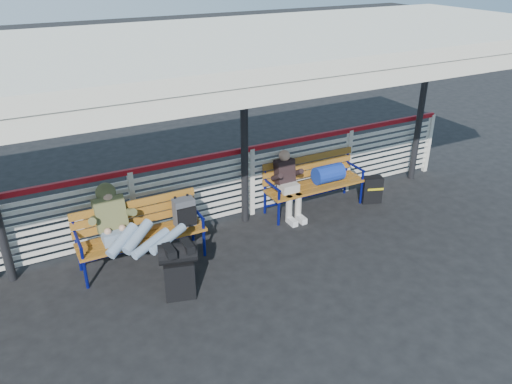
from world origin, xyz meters
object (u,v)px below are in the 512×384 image
luggage_stack (179,268)px  traveler_man (135,233)px  suitcase_side (372,190)px  bench_left (151,224)px  bench_right (319,176)px  companion_person (288,184)px

luggage_stack → traveler_man: (-0.35, 0.69, 0.26)m
suitcase_side → bench_left: bearing=-161.2°
bench_left → bench_right: same height
luggage_stack → bench_right: size_ratio=0.45×
bench_left → luggage_stack: bearing=-88.3°
companion_person → suitcase_side: bearing=-9.2°
bench_left → bench_right: size_ratio=1.00×
bench_left → suitcase_side: 4.03m
bench_left → traveler_man: size_ratio=1.10×
traveler_man → companion_person: size_ratio=1.43×
luggage_stack → traveler_man: traveler_man is taller
companion_person → suitcase_side: 1.66m
bench_right → suitcase_side: size_ratio=3.73×
luggage_stack → bench_left: bench_left is taller
traveler_man → companion_person: 2.79m
companion_person → suitcase_side: companion_person is taller
bench_left → traveler_man: traveler_man is taller
luggage_stack → companion_person: size_ratio=0.70×
traveler_man → bench_right: bearing=10.2°
traveler_man → suitcase_side: bearing=4.0°
bench_left → suitcase_side: bench_left is taller
bench_left → companion_person: size_ratio=1.57×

